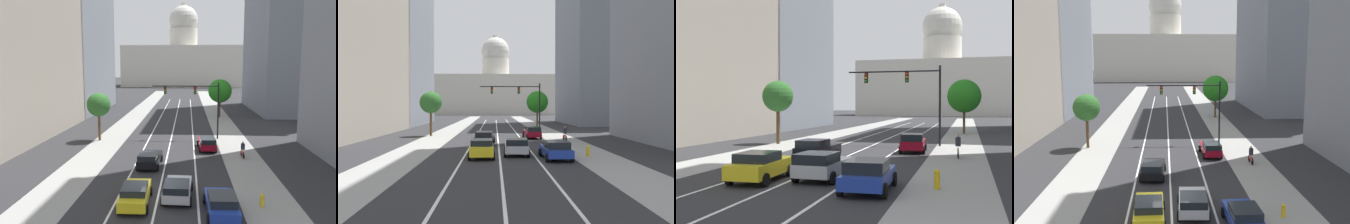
% 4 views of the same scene
% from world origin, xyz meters
% --- Properties ---
extents(ground_plane, '(400.00, 400.00, 0.00)m').
position_xyz_m(ground_plane, '(0.00, 40.00, 0.00)').
color(ground_plane, '#2B2B2D').
extents(sidewalk_left, '(4.07, 130.00, 0.01)m').
position_xyz_m(sidewalk_left, '(-7.80, 35.00, 0.01)').
color(sidewalk_left, gray).
rests_on(sidewalk_left, ground).
extents(sidewalk_right, '(4.07, 130.00, 0.01)m').
position_xyz_m(sidewalk_right, '(7.80, 35.00, 0.01)').
color(sidewalk_right, gray).
rests_on(sidewalk_right, ground).
extents(lane_stripe_left, '(0.16, 90.00, 0.01)m').
position_xyz_m(lane_stripe_left, '(-2.88, 25.00, 0.01)').
color(lane_stripe_left, white).
rests_on(lane_stripe_left, ground).
extents(lane_stripe_center, '(0.16, 90.00, 0.01)m').
position_xyz_m(lane_stripe_center, '(0.00, 25.00, 0.01)').
color(lane_stripe_center, white).
rests_on(lane_stripe_center, ground).
extents(lane_stripe_right, '(0.16, 90.00, 0.01)m').
position_xyz_m(lane_stripe_right, '(2.88, 25.00, 0.01)').
color(lane_stripe_right, white).
rests_on(lane_stripe_right, ground).
extents(office_tower_far_left, '(21.00, 25.81, 35.47)m').
position_xyz_m(office_tower_far_left, '(-26.09, 45.85, 17.77)').
color(office_tower_far_left, gray).
rests_on(office_tower_far_left, ground).
extents(capitol_building, '(54.91, 22.05, 37.63)m').
position_xyz_m(capitol_building, '(0.00, 131.45, 11.73)').
color(capitol_building, beige).
rests_on(capitol_building, ground).
extents(car_yellow, '(2.13, 4.58, 1.47)m').
position_xyz_m(car_yellow, '(-1.44, -0.86, 0.77)').
color(car_yellow, yellow).
rests_on(car_yellow, ground).
extents(car_blue, '(2.19, 4.37, 1.43)m').
position_xyz_m(car_blue, '(4.33, -1.99, 0.75)').
color(car_blue, '#1E389E').
rests_on(car_blue, ground).
extents(car_crimson, '(2.15, 4.47, 1.53)m').
position_xyz_m(car_crimson, '(4.34, 14.28, 0.80)').
color(car_crimson, maroon).
rests_on(car_crimson, ground).
extents(car_black, '(2.22, 4.65, 1.46)m').
position_xyz_m(car_black, '(-1.45, 7.73, 0.76)').
color(car_black, black).
rests_on(car_black, ground).
extents(car_silver, '(2.26, 4.24, 1.45)m').
position_xyz_m(car_silver, '(1.43, 0.28, 0.76)').
color(car_silver, '#B2B5BA').
rests_on(car_silver, ground).
extents(traffic_signal_mast, '(8.68, 0.39, 7.35)m').
position_xyz_m(traffic_signal_mast, '(3.41, 20.05, 5.32)').
color(traffic_signal_mast, black).
rests_on(traffic_signal_mast, ground).
extents(fire_hydrant, '(0.26, 0.35, 0.91)m').
position_xyz_m(fire_hydrant, '(7.21, -0.70, 0.46)').
color(fire_hydrant, yellow).
rests_on(fire_hydrant, ground).
extents(cyclist, '(0.38, 1.70, 1.72)m').
position_xyz_m(cyclist, '(7.87, 11.28, 0.85)').
color(cyclist, black).
rests_on(cyclist, ground).
extents(street_tree_mid_right, '(4.31, 4.31, 7.04)m').
position_xyz_m(street_tree_mid_right, '(8.04, 38.11, 4.88)').
color(street_tree_mid_right, '#51381E').
rests_on(street_tree_mid_right, ground).
extents(street_tree_mid_left, '(3.00, 3.00, 6.10)m').
position_xyz_m(street_tree_mid_left, '(-9.14, 18.26, 4.56)').
color(street_tree_mid_left, '#51381E').
rests_on(street_tree_mid_left, ground).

